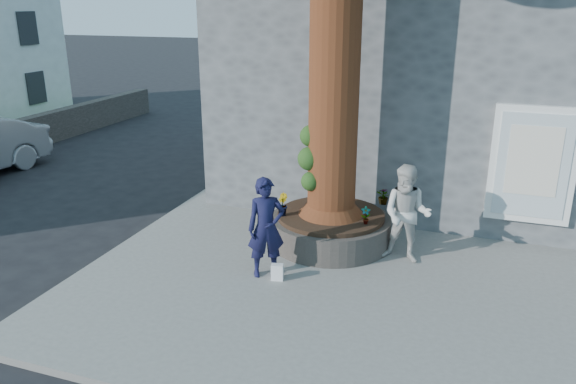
% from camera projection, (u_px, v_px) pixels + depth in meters
% --- Properties ---
extents(ground, '(120.00, 120.00, 0.00)m').
position_uv_depth(ground, '(252.00, 288.00, 9.40)').
color(ground, black).
rests_on(ground, ground).
extents(pavement, '(9.00, 8.00, 0.12)m').
position_uv_depth(pavement, '(354.00, 273.00, 9.80)').
color(pavement, slate).
rests_on(pavement, ground).
extents(yellow_line, '(0.10, 30.00, 0.01)m').
position_uv_depth(yellow_line, '(131.00, 241.00, 11.24)').
color(yellow_line, yellow).
rests_on(yellow_line, ground).
extents(stone_shop, '(10.30, 8.30, 6.30)m').
position_uv_depth(stone_shop, '(454.00, 60.00, 14.02)').
color(stone_shop, '#4F5254').
rests_on(stone_shop, ground).
extents(planter, '(2.30, 2.30, 0.60)m').
position_uv_depth(planter, '(330.00, 228.00, 10.80)').
color(planter, black).
rests_on(planter, pavement).
extents(man, '(0.75, 0.67, 1.72)m').
position_uv_depth(man, '(266.00, 228.00, 9.34)').
color(man, black).
rests_on(man, pavement).
extents(woman, '(0.90, 0.72, 1.78)m').
position_uv_depth(woman, '(407.00, 214.00, 9.85)').
color(woman, beige).
rests_on(woman, pavement).
extents(shopping_bag, '(0.22, 0.16, 0.28)m').
position_uv_depth(shopping_bag, '(277.00, 272.00, 9.39)').
color(shopping_bag, white).
rests_on(shopping_bag, pavement).
extents(plant_a, '(0.20, 0.16, 0.33)m').
position_uv_depth(plant_a, '(366.00, 216.00, 10.14)').
color(plant_a, gray).
rests_on(plant_a, planter).
extents(plant_b, '(0.32, 0.32, 0.42)m').
position_uv_depth(plant_b, '(282.00, 204.00, 10.55)').
color(plant_b, gray).
rests_on(plant_b, planter).
extents(plant_c, '(0.25, 0.25, 0.33)m').
position_uv_depth(plant_c, '(384.00, 196.00, 11.14)').
color(plant_c, gray).
rests_on(plant_c, planter).
extents(plant_d, '(0.37, 0.37, 0.31)m').
position_uv_depth(plant_d, '(384.00, 197.00, 11.14)').
color(plant_d, gray).
rests_on(plant_d, planter).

